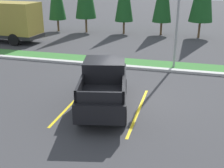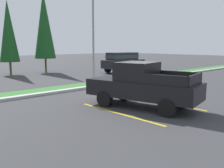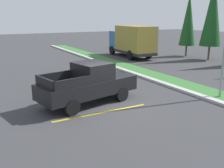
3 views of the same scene
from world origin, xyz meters
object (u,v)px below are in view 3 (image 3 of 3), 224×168
object	(u,v)px
pickup_truck_main	(89,84)
cargo_truck_distant	(132,40)
cypress_tree_leftmost	(188,20)
cypress_tree_left_inner	(213,13)

from	to	relation	value
pickup_truck_main	cargo_truck_distant	bearing A→B (deg)	139.23
cypress_tree_leftmost	cypress_tree_left_inner	xyz separation A→B (m)	(3.04, 0.18, 0.73)
cypress_tree_leftmost	cypress_tree_left_inner	distance (m)	3.13
cargo_truck_distant	cypress_tree_left_inner	world-z (taller)	cypress_tree_left_inner
cargo_truck_distant	cypress_tree_leftmost	distance (m)	6.61
cargo_truck_distant	cypress_tree_left_inner	bearing A→B (deg)	48.40
pickup_truck_main	cypress_tree_leftmost	distance (m)	19.32
cypress_tree_leftmost	cypress_tree_left_inner	size ratio (longest dim) A/B	0.85
cypress_tree_leftmost	cypress_tree_left_inner	bearing A→B (deg)	3.42
cargo_truck_distant	cypress_tree_leftmost	size ratio (longest dim) A/B	1.02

